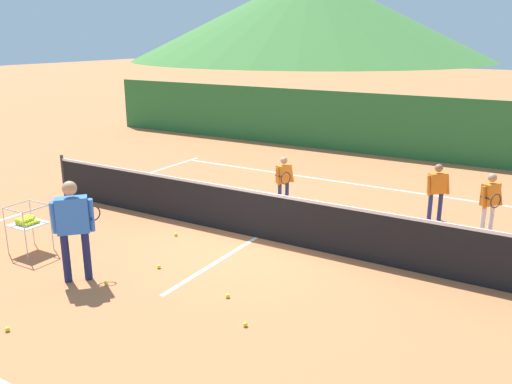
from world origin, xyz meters
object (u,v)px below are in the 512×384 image
tennis_ball_5 (159,267)px  student_1 (437,187)px  ball_cart (27,221)px  tennis_ball_4 (245,324)px  tennis_ball_6 (176,234)px  tennis_net (257,214)px  tennis_ball_0 (106,283)px  student_2 (490,198)px  instructor (73,222)px  tennis_ball_9 (228,296)px  tennis_ball_3 (63,228)px  tennis_ball_8 (7,329)px  student_0 (284,177)px

tennis_ball_5 → student_1: bearing=54.7°
ball_cart → tennis_ball_5: ball_cart is taller
tennis_ball_4 → tennis_ball_6: 3.77m
tennis_net → tennis_ball_4: bearing=-61.9°
tennis_ball_0 → tennis_ball_5: size_ratio=1.00×
student_1 → student_2: size_ratio=0.99×
student_2 → tennis_ball_6: (-5.36, -3.26, -0.74)m
student_2 → ball_cart: 8.91m
ball_cart → tennis_ball_5: (2.56, 0.65, -0.56)m
instructor → ball_cart: bearing=167.8°
tennis_ball_6 → tennis_ball_9: 2.88m
tennis_net → tennis_ball_3: (-3.71, -1.67, -0.47)m
tennis_ball_3 → tennis_ball_4: (5.30, -1.32, 0.00)m
tennis_ball_0 → student_2: bearing=48.4°
student_1 → tennis_ball_6: size_ratio=18.68×
tennis_net → instructor: bearing=-116.1°
student_1 → tennis_ball_3: (-6.51, -4.51, -0.73)m
tennis_ball_5 → tennis_ball_6: size_ratio=1.00×
tennis_ball_6 → tennis_ball_3: bearing=-158.2°
tennis_ball_8 → tennis_ball_9: (2.05, 2.35, 0.00)m
tennis_net → tennis_ball_5: 2.30m
tennis_ball_5 → tennis_ball_6: bearing=118.3°
student_2 → tennis_ball_5: size_ratio=18.90×
tennis_ball_4 → tennis_ball_5: same height
tennis_ball_3 → tennis_ball_6: same height
student_0 → instructor: bearing=-101.6°
tennis_ball_0 → tennis_ball_5: bearing=71.1°
instructor → tennis_ball_4: instructor is taller
student_1 → tennis_net: bearing=-134.6°
student_2 → instructor: bearing=-134.0°
tennis_ball_5 → tennis_ball_8: size_ratio=1.00×
student_2 → tennis_ball_0: student_2 is taller
tennis_net → tennis_ball_3: tennis_net is taller
instructor → tennis_ball_9: size_ratio=24.98×
student_2 → tennis_ball_8: bearing=-124.8°
student_0 → student_1: (3.29, 0.81, 0.04)m
student_0 → tennis_ball_9: (1.39, -4.45, -0.69)m
tennis_ball_5 → tennis_ball_3: bearing=171.2°
tennis_ball_3 → tennis_ball_0: bearing=-27.4°
student_2 → tennis_ball_9: 5.81m
student_1 → tennis_ball_5: (-3.52, -4.98, -0.73)m
student_1 → tennis_ball_9: student_1 is taller
tennis_net → tennis_ball_4: (1.59, -2.99, -0.47)m
instructor → tennis_ball_3: size_ratio=24.98×
tennis_ball_6 → tennis_ball_5: bearing=-61.7°
student_1 → tennis_ball_3: 7.96m
tennis_ball_0 → tennis_ball_5: (0.32, 0.93, 0.00)m
ball_cart → tennis_ball_5: size_ratio=13.22×
tennis_net → student_1: size_ratio=8.89×
student_1 → tennis_ball_9: bearing=-109.8°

